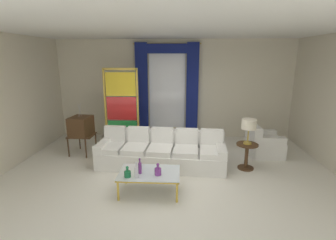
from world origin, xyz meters
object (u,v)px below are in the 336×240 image
Objects in this scene: peacock_figurine at (136,143)px; couch_white_long at (162,152)px; bottle_crystal_tall at (140,167)px; bottle_ruby_flask at (158,171)px; coffee_table at (149,174)px; table_lamp_brass at (249,125)px; stained_glass_divider at (122,110)px; bottle_blue_decanter at (127,173)px; armchair_white at (262,144)px; round_side_table at (247,154)px; bottle_amber_squat at (136,171)px; vintage_tv at (81,127)px.

couch_white_long is at bearing -48.68° from peacock_figurine.
bottle_ruby_flask is at bearing -6.94° from bottle_crystal_tall.
table_lamp_brass is (2.06, 1.16, 0.65)m from coffee_table.
coffee_table is 0.51× the size of stained_glass_divider.
armchair_white reaches higher than bottle_blue_decanter.
peacock_figurine is 2.86m from round_side_table.
table_lamp_brass reaches higher than bottle_amber_squat.
bottle_amber_squat is 2.89m from stained_glass_divider.
bottle_amber_squat is at bearing -8.43° from bottle_blue_decanter.
bottle_blue_decanter is 3.78m from armchair_white.
bottle_ruby_flask is 2.95m from vintage_tv.
coffee_table is 1.97× the size of table_lamp_brass.
bottle_crystal_tall reaches higher than coffee_table.
bottle_ruby_flask is at bearing -88.07° from couch_white_long.
vintage_tv reaches higher than peacock_figurine.
bottle_crystal_tall is 2.74m from stained_glass_divider.
couch_white_long is at bearing -15.69° from vintage_tv.
vintage_tv is (-2.01, 1.87, 0.35)m from coffee_table.
bottle_amber_squat is at bearing -79.58° from peacock_figurine.
armchair_white is at bearing 40.34° from bottle_ruby_flask.
table_lamp_brass is (1.89, 1.26, 0.54)m from bottle_ruby_flask.
vintage_tv is at bearing 170.05° from round_side_table.
bottle_ruby_flask is at bearing -70.25° from peacock_figurine.
stained_glass_divider is at bearing 157.27° from round_side_table.
bottle_amber_squat is 0.51× the size of peacock_figurine.
couch_white_long is 2.21× the size of vintage_tv.
bottle_crystal_tall is 0.96× the size of bottle_amber_squat.
bottle_crystal_tall is 3.54m from armchair_white.
bottle_ruby_flask is at bearing -146.44° from round_side_table.
coffee_table is at bearing -73.49° from peacock_figurine.
stained_glass_divider is 3.47m from round_side_table.
vintage_tv is at bearing 164.31° from couch_white_long.
bottle_blue_decanter is 0.54m from bottle_ruby_flask.
armchair_white reaches higher than coffee_table.
bottle_amber_squat is at bearing -148.32° from table_lamp_brass.
couch_white_long is 13.18× the size of bottle_ruby_flask.
armchair_white is at bearing 36.35° from bottle_crystal_tall.
armchair_white is at bearing 54.80° from table_lamp_brass.
vintage_tv is (-1.85, 1.93, 0.20)m from bottle_crystal_tall.
peacock_figurine is (-0.27, 2.34, -0.26)m from bottle_blue_decanter.
couch_white_long is 1.14m from peacock_figurine.
bottle_amber_squat is (-0.32, -1.51, 0.23)m from couch_white_long.
vintage_tv reaches higher than table_lamp_brass.
couch_white_long is at bearing 77.87° from bottle_crystal_tall.
bottle_amber_squat is at bearing -129.51° from coffee_table.
round_side_table is at bearing 31.68° from bottle_amber_squat.
bottle_ruby_flask is (0.17, -0.10, 0.11)m from coffee_table.
coffee_table is at bearing -42.90° from vintage_tv.
coffee_table is 0.83× the size of vintage_tv.
peacock_figurine is 1.05× the size of table_lamp_brass.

